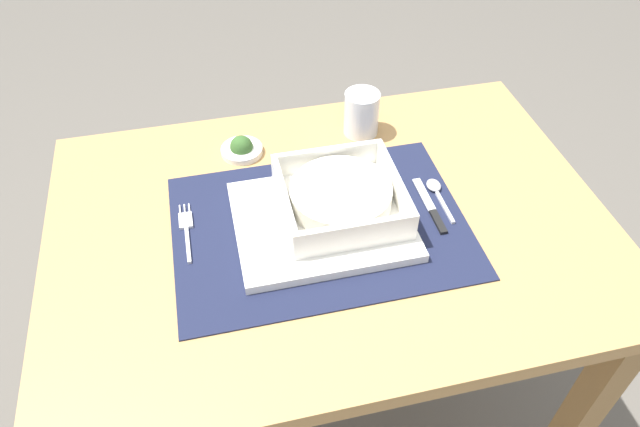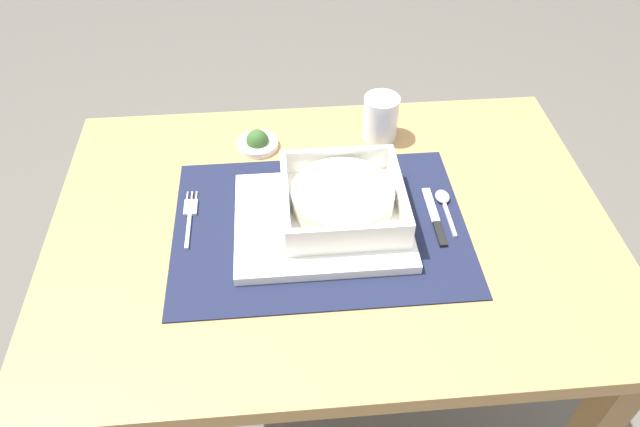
{
  "view_description": "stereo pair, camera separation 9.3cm",
  "coord_description": "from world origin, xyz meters",
  "px_view_note": "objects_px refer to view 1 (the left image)",
  "views": [
    {
      "loc": [
        -0.17,
        -0.66,
        1.43
      ],
      "look_at": [
        -0.02,
        -0.01,
        0.77
      ],
      "focal_mm": 32.73,
      "sensor_mm": 36.0,
      "label": 1
    },
    {
      "loc": [
        -0.08,
        -0.67,
        1.43
      ],
      "look_at": [
        -0.02,
        -0.01,
        0.77
      ],
      "focal_mm": 32.73,
      "sensor_mm": 36.0,
      "label": 2
    }
  ],
  "objects_px": {
    "butter_knife": "(431,209)",
    "condiment_saucer": "(242,149)",
    "drinking_glass": "(361,115)",
    "dining_table": "(329,266)",
    "fork": "(186,228)",
    "spoon": "(436,189)",
    "porridge_bowl": "(341,197)"
  },
  "relations": [
    {
      "from": "drinking_glass",
      "to": "condiment_saucer",
      "type": "height_order",
      "value": "drinking_glass"
    },
    {
      "from": "dining_table",
      "to": "butter_knife",
      "type": "height_order",
      "value": "butter_knife"
    },
    {
      "from": "spoon",
      "to": "condiment_saucer",
      "type": "distance_m",
      "value": 0.36
    },
    {
      "from": "porridge_bowl",
      "to": "condiment_saucer",
      "type": "height_order",
      "value": "porridge_bowl"
    },
    {
      "from": "butter_knife",
      "to": "condiment_saucer",
      "type": "xyz_separation_m",
      "value": [
        -0.29,
        0.23,
        0.0
      ]
    },
    {
      "from": "spoon",
      "to": "porridge_bowl",
      "type": "bearing_deg",
      "value": -177.22
    },
    {
      "from": "porridge_bowl",
      "to": "butter_knife",
      "type": "bearing_deg",
      "value": -8.98
    },
    {
      "from": "porridge_bowl",
      "to": "drinking_glass",
      "type": "height_order",
      "value": "drinking_glass"
    },
    {
      "from": "butter_knife",
      "to": "drinking_glass",
      "type": "relative_size",
      "value": 1.56
    },
    {
      "from": "porridge_bowl",
      "to": "fork",
      "type": "xyz_separation_m",
      "value": [
        -0.25,
        0.02,
        -0.04
      ]
    },
    {
      "from": "porridge_bowl",
      "to": "fork",
      "type": "distance_m",
      "value": 0.26
    },
    {
      "from": "fork",
      "to": "spoon",
      "type": "distance_m",
      "value": 0.43
    },
    {
      "from": "condiment_saucer",
      "to": "dining_table",
      "type": "bearing_deg",
      "value": -60.17
    },
    {
      "from": "dining_table",
      "to": "porridge_bowl",
      "type": "relative_size",
      "value": 4.77
    },
    {
      "from": "fork",
      "to": "condiment_saucer",
      "type": "distance_m",
      "value": 0.21
    },
    {
      "from": "porridge_bowl",
      "to": "dining_table",
      "type": "bearing_deg",
      "value": -162.54
    },
    {
      "from": "dining_table",
      "to": "spoon",
      "type": "distance_m",
      "value": 0.23
    },
    {
      "from": "porridge_bowl",
      "to": "butter_knife",
      "type": "height_order",
      "value": "porridge_bowl"
    },
    {
      "from": "dining_table",
      "to": "drinking_glass",
      "type": "height_order",
      "value": "drinking_glass"
    },
    {
      "from": "dining_table",
      "to": "drinking_glass",
      "type": "distance_m",
      "value": 0.3
    },
    {
      "from": "dining_table",
      "to": "condiment_saucer",
      "type": "distance_m",
      "value": 0.27
    },
    {
      "from": "spoon",
      "to": "drinking_glass",
      "type": "distance_m",
      "value": 0.22
    },
    {
      "from": "fork",
      "to": "spoon",
      "type": "bearing_deg",
      "value": -1.12
    },
    {
      "from": "spoon",
      "to": "butter_knife",
      "type": "xyz_separation_m",
      "value": [
        -0.02,
        -0.04,
        -0.0
      ]
    },
    {
      "from": "drinking_glass",
      "to": "condiment_saucer",
      "type": "bearing_deg",
      "value": -176.58
    },
    {
      "from": "fork",
      "to": "butter_knife",
      "type": "xyz_separation_m",
      "value": [
        0.4,
        -0.05,
        0.0
      ]
    },
    {
      "from": "porridge_bowl",
      "to": "fork",
      "type": "height_order",
      "value": "porridge_bowl"
    },
    {
      "from": "spoon",
      "to": "fork",
      "type": "bearing_deg",
      "value": 176.29
    },
    {
      "from": "dining_table",
      "to": "condiment_saucer",
      "type": "bearing_deg",
      "value": 119.83
    },
    {
      "from": "fork",
      "to": "porridge_bowl",
      "type": "bearing_deg",
      "value": -5.63
    },
    {
      "from": "dining_table",
      "to": "porridge_bowl",
      "type": "distance_m",
      "value": 0.16
    },
    {
      "from": "butter_knife",
      "to": "condiment_saucer",
      "type": "bearing_deg",
      "value": 139.17
    }
  ]
}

